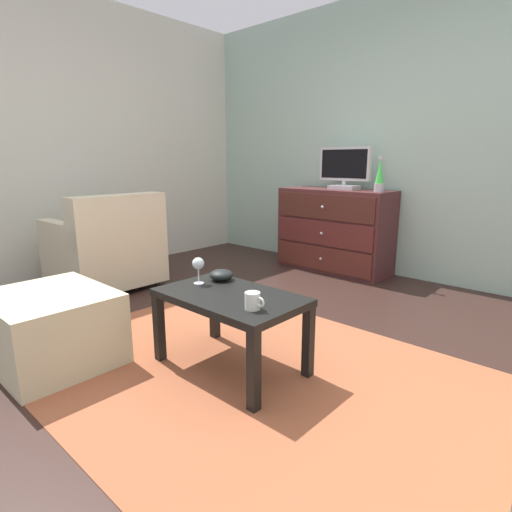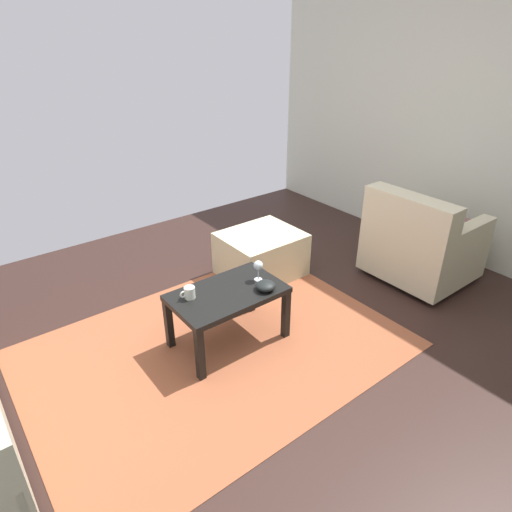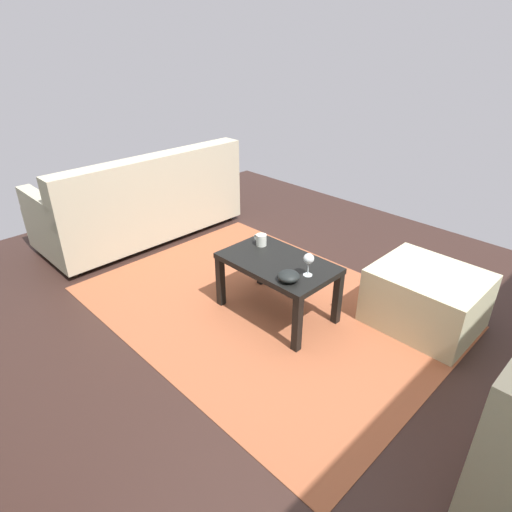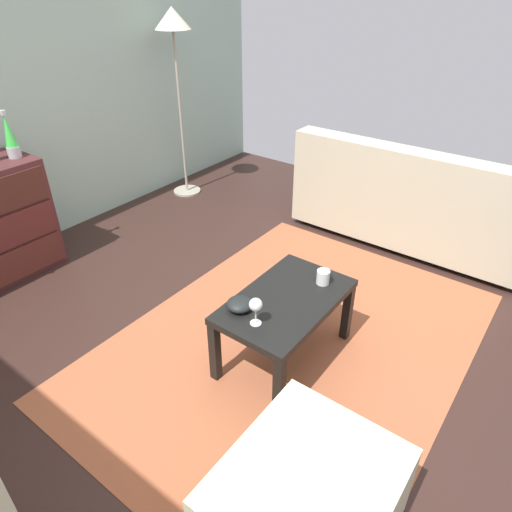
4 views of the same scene
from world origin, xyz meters
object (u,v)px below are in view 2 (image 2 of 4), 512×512
Objects in this scene: mug at (189,293)px; ottoman at (261,254)px; bowl_decorative at (265,286)px; wine_glass at (258,266)px; coffee_table at (228,299)px; armchair at (421,243)px.

mug reaches higher than ottoman.
mug is 0.54m from bowl_decorative.
coffee_table is at bearing -1.70° from wine_glass.
coffee_table is 0.93× the size of armchair.
wine_glass reaches higher than ottoman.
wine_glass is at bearing 50.20° from ottoman.
wine_glass is at bearing 178.30° from coffee_table.
armchair is (-1.68, 0.15, -0.11)m from bowl_decorative.
mug is 2.20m from armchair.
mug is 0.13× the size of armchair.
wine_glass is at bearing -10.07° from armchair.
wine_glass is 1.67m from armchair.
mug is (0.25, -0.09, 0.11)m from coffee_table.
armchair is at bearing 139.49° from ottoman.
mug is 0.16× the size of ottoman.
armchair reaches higher than bowl_decorative.
wine_glass is 0.91m from ottoman.
mug is at bearing -26.31° from bowl_decorative.
bowl_decorative is 0.20× the size of ottoman.
mug reaches higher than bowl_decorative.
coffee_table is at bearing -8.90° from armchair.
wine_glass reaches higher than mug.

